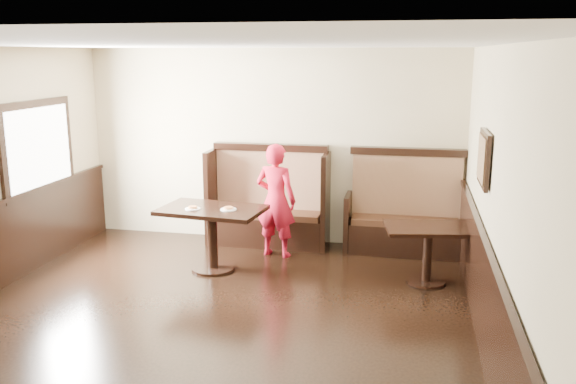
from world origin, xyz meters
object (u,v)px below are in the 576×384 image
(booth_main, at_px, (269,208))
(table_main, at_px, (212,223))
(table_neighbor, at_px, (428,241))
(child, at_px, (276,200))
(booth_neighbor, at_px, (405,218))

(booth_main, height_order, table_main, booth_main)
(table_main, height_order, table_neighbor, table_main)
(child, bearing_deg, table_neighbor, 173.80)
(table_main, xyz_separation_m, table_neighbor, (2.68, 0.09, -0.10))
(booth_main, relative_size, booth_neighbor, 1.06)
(table_main, relative_size, table_neighbor, 1.23)
(table_main, bearing_deg, child, 53.36)
(booth_main, bearing_deg, table_neighbor, -27.37)
(booth_neighbor, xyz_separation_m, child, (-1.72, -0.53, 0.30))
(table_main, distance_m, child, 0.99)
(booth_neighbor, height_order, table_neighbor, booth_neighbor)
(booth_main, height_order, booth_neighbor, same)
(booth_neighbor, xyz_separation_m, table_main, (-2.39, -1.25, 0.15))
(booth_main, relative_size, table_neighbor, 1.57)
(booth_main, xyz_separation_m, booth_neighbor, (1.95, -0.00, -0.05))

